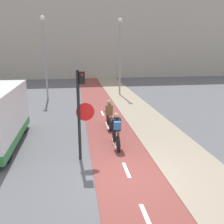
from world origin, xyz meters
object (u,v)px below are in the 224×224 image
traffic_light_pole (81,106)px  street_lamp_sidewalk (120,49)px  cyclist_far (109,116)px  street_lamp_far (45,49)px  cyclist_near (116,131)px

traffic_light_pole → street_lamp_sidewalk: size_ratio=0.53×
street_lamp_sidewalk → cyclist_far: (-2.13, -8.75, -3.23)m
street_lamp_far → street_lamp_sidewalk: 6.08m
street_lamp_sidewalk → street_lamp_far: bearing=-170.6°
traffic_light_pole → cyclist_near: 2.20m
street_lamp_sidewalk → cyclist_near: street_lamp_sidewalk is taller
street_lamp_sidewalk → cyclist_near: 11.96m
street_lamp_sidewalk → cyclist_near: size_ratio=3.62×
street_lamp_sidewalk → cyclist_far: street_lamp_sidewalk is taller
street_lamp_sidewalk → cyclist_far: size_ratio=3.72×
traffic_light_pole → cyclist_near: bearing=32.3°
street_lamp_sidewalk → cyclist_near: (-2.17, -11.32, -3.18)m
street_lamp_far → cyclist_far: size_ratio=3.71×
traffic_light_pole → cyclist_far: 4.06m
street_lamp_far → cyclist_far: 9.25m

